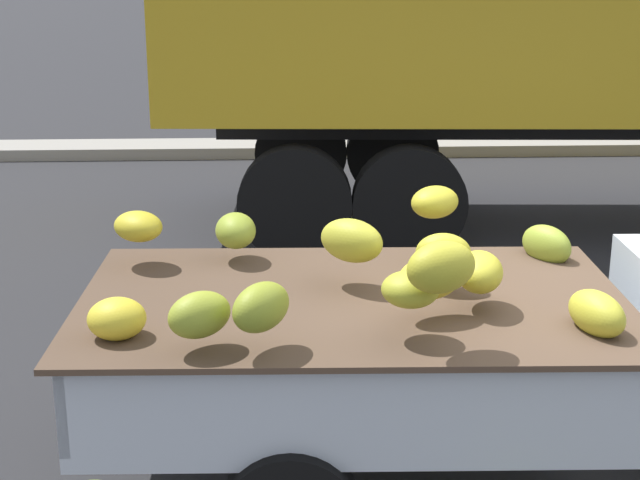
% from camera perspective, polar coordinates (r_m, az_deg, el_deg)
% --- Properties ---
extents(ground, '(220.00, 220.00, 0.00)m').
position_cam_1_polar(ground, '(5.85, 14.55, -12.53)').
color(ground, '#28282B').
extents(curb_strip, '(80.00, 0.80, 0.16)m').
position_cam_1_polar(curb_strip, '(14.04, 4.28, 5.54)').
color(curb_strip, gray).
rests_on(curb_strip, ground).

